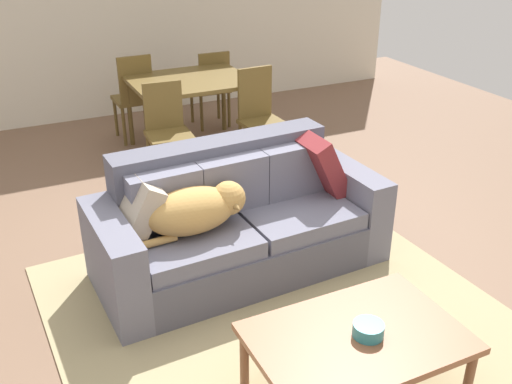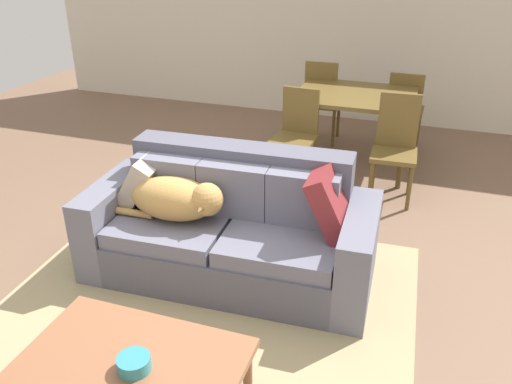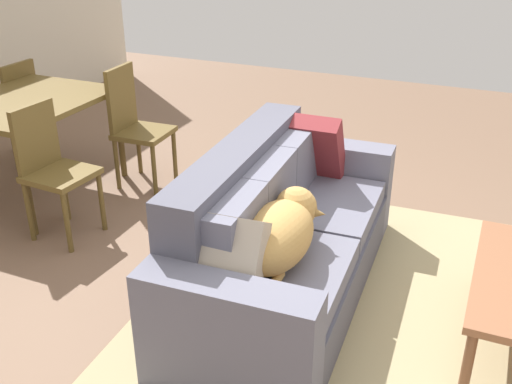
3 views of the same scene
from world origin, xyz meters
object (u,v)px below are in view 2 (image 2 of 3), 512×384
at_px(throw_pillow_by_right_arm, 333,201).
at_px(dining_chair_far_left, 322,99).
at_px(throw_pillow_by_left_arm, 142,180).
at_px(dining_chair_far_right, 404,107).
at_px(couch, 232,230).
at_px(bowl_on_coffee_table, 134,364).
at_px(dining_chair_near_right, 395,144).
at_px(dog_on_left_cushion, 178,199).
at_px(dining_chair_near_left, 296,132).
at_px(dining_table, 355,100).
at_px(coffee_table, 130,370).

relative_size(throw_pillow_by_right_arm, dining_chair_far_left, 0.48).
relative_size(throw_pillow_by_left_arm, dining_chair_far_right, 0.43).
xyz_separation_m(couch, dining_chair_far_right, (0.95, 2.84, 0.16)).
relative_size(bowl_on_coffee_table, dining_chair_near_right, 0.17).
distance_m(couch, dining_chair_far_right, 3.00).
bearing_deg(dining_chair_far_left, couch, 88.07).
height_order(dog_on_left_cushion, dining_chair_far_left, dining_chair_far_left).
bearing_deg(throw_pillow_by_right_arm, dining_chair_far_left, 103.91).
xyz_separation_m(bowl_on_coffee_table, dining_chair_far_left, (-0.05, 4.24, 0.08)).
distance_m(dog_on_left_cushion, dining_chair_near_left, 1.83).
xyz_separation_m(throw_pillow_by_left_arm, dining_table, (1.18, 2.23, 0.08)).
xyz_separation_m(throw_pillow_by_right_arm, dining_chair_near_right, (0.27, 1.54, -0.13)).
xyz_separation_m(throw_pillow_by_right_arm, coffee_table, (-0.67, -1.51, -0.28)).
height_order(throw_pillow_by_left_arm, dining_chair_far_left, dining_chair_far_left).
relative_size(dining_table, dining_chair_near_left, 1.29).
height_order(dining_table, dining_chair_near_right, dining_chair_near_right).
distance_m(dog_on_left_cushion, dining_chair_far_left, 2.94).
distance_m(couch, throw_pillow_by_left_arm, 0.75).
bearing_deg(dining_chair_far_left, dining_chair_near_left, 88.81).
distance_m(couch, dining_chair_near_right, 1.89).
relative_size(throw_pillow_by_left_arm, dining_chair_near_right, 0.40).
bearing_deg(throw_pillow_by_right_arm, bowl_on_coffee_table, -111.96).
xyz_separation_m(couch, dining_chair_near_right, (0.96, 1.62, 0.18)).
distance_m(throw_pillow_by_right_arm, dining_chair_near_right, 1.57).
height_order(dog_on_left_cushion, dining_chair_near_left, dining_chair_near_left).
distance_m(coffee_table, dining_chair_far_left, 4.22).
relative_size(throw_pillow_by_right_arm, dining_chair_near_left, 0.50).
xyz_separation_m(bowl_on_coffee_table, dining_chair_near_right, (0.89, 3.07, 0.08)).
bearing_deg(dog_on_left_cushion, dining_table, 68.60).
bearing_deg(bowl_on_coffee_table, dining_table, 83.80).
height_order(coffee_table, dining_chair_far_left, dining_chair_far_left).
height_order(dog_on_left_cushion, dining_chair_far_right, dining_chair_far_right).
distance_m(throw_pillow_by_right_arm, coffee_table, 1.68).
relative_size(couch, throw_pillow_by_right_arm, 4.41).
xyz_separation_m(throw_pillow_by_right_arm, dining_chair_near_left, (-0.67, 1.58, -0.14)).
bearing_deg(throw_pillow_by_right_arm, dog_on_left_cushion, -168.47).
xyz_separation_m(dining_chair_near_left, dining_chair_far_right, (0.91, 1.19, -0.02)).
bearing_deg(throw_pillow_by_left_arm, dining_chair_near_right, 43.83).
xyz_separation_m(dining_chair_near_right, dining_chair_far_left, (-0.94, 1.17, 0.00)).
height_order(dining_table, dining_chair_far_right, dining_chair_far_right).
distance_m(couch, bowl_on_coffee_table, 1.46).
bearing_deg(dog_on_left_cushion, bowl_on_coffee_table, -75.14).
xyz_separation_m(coffee_table, dining_chair_far_left, (-0.00, 4.22, 0.16)).
xyz_separation_m(dog_on_left_cushion, dining_chair_near_left, (0.37, 1.79, -0.08)).
height_order(dining_table, dining_chair_far_left, dining_chair_far_left).
height_order(throw_pillow_by_left_arm, dining_chair_near_left, dining_chair_near_left).
height_order(throw_pillow_by_right_arm, dining_chair_far_right, dining_chair_far_right).
distance_m(throw_pillow_by_left_arm, dining_chair_near_left, 1.80).
xyz_separation_m(bowl_on_coffee_table, dining_chair_far_right, (0.87, 4.30, 0.05)).
xyz_separation_m(couch, dining_chair_near_left, (0.03, 1.65, 0.17)).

